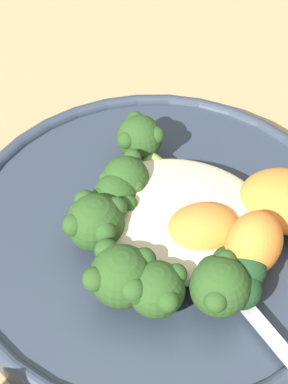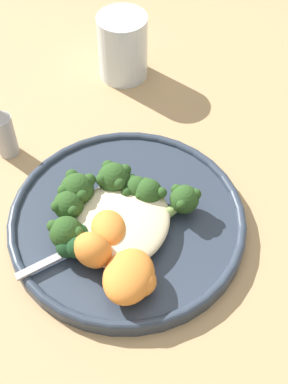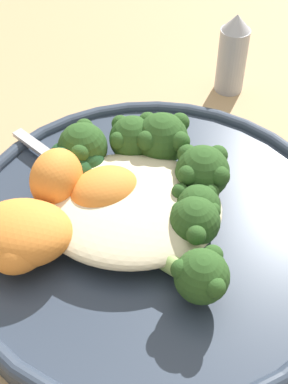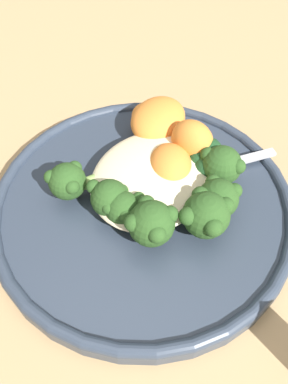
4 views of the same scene
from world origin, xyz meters
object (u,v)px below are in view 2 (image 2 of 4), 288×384
Objects in this scene: broccoli_stalk_4 at (84,196)px; water_glass at (123,47)px; broccoli_stalk_3 at (115,185)px; salt_shaker at (4,132)px; sweet_potato_chunk_3 at (93,250)px; kale_tuft at (75,241)px; sweet_potato_chunk_0 at (134,278)px; quinoa_mound at (122,221)px; broccoli_stalk_1 at (147,199)px; spoon at (78,246)px; sweet_potato_chunk_2 at (129,276)px; broccoli_stalk_2 at (134,199)px; broccoli_stalk_6 at (76,233)px; broccoli_stalk_0 at (174,206)px; broccoli_stalk_5 at (74,208)px; plate at (127,221)px; sweet_potato_chunk_1 at (109,229)px.

broccoli_stalk_4 is 1.14× the size of water_glass.
salt_shaker is (0.04, 0.17, -0.00)m from broccoli_stalk_3.
sweet_potato_chunk_3 is 0.99× the size of kale_tuft.
kale_tuft is at bearing 72.29° from sweet_potato_chunk_0.
quinoa_mound is 1.59× the size of broccoli_stalk_1.
kale_tuft is at bearing 155.22° from broccoli_stalk_1.
spoon is at bearing 65.27° from sweet_potato_chunk_3.
sweet_potato_chunk_2 is at bearing -160.48° from water_glass.
broccoli_stalk_3 reaches higher than broccoli_stalk_2.
broccoli_stalk_3 reaches higher than quinoa_mound.
broccoli_stalk_6 is at bearing 55.82° from sweet_potato_chunk_3.
broccoli_stalk_1 is 0.02m from broccoli_stalk_2.
broccoli_stalk_0 is 0.92× the size of broccoli_stalk_5.
broccoli_stalk_1 is 0.10m from broccoli_stalk_6.
broccoli_stalk_0 is at bearing -165.71° from broccoli_stalk_6.
quinoa_mound is 0.08m from sweet_potato_chunk_0.
plate is 2.64× the size of broccoli_stalk_3.
plate is 0.03m from quinoa_mound.
broccoli_stalk_2 is 1.42× the size of sweet_potato_chunk_2.
sweet_potato_chunk_0 is at bearing 134.36° from broccoli_stalk_6.
spoon is (-0.06, 0.04, 0.01)m from plate.
sweet_potato_chunk_0 is 0.01m from sweet_potato_chunk_2.
quinoa_mound is at bearing 28.05° from sweet_potato_chunk_0.
salt_shaker reaches higher than sweet_potato_chunk_1.
plate is 0.08m from kale_tuft.
broccoli_stalk_2 is at bearing -14.02° from plate.
sweet_potato_chunk_2 is at bearing -149.92° from broccoli_stalk_0.
broccoli_stalk_4 reaches higher than plate.
broccoli_stalk_1 reaches higher than sweet_potato_chunk_0.
spoon is at bearing 155.83° from broccoli_stalk_1.
water_glass reaches higher than sweet_potato_chunk_1.
broccoli_stalk_6 is at bearing 139.61° from broccoli_stalk_2.
kale_tuft is at bearing 171.98° from broccoli_stalk_0.
salt_shaker is (0.14, 0.18, -0.00)m from sweet_potato_chunk_3.
water_glass reaches higher than sweet_potato_chunk_2.
sweet_potato_chunk_3 reaches higher than broccoli_stalk_3.
broccoli_stalk_1 is 1.59× the size of sweet_potato_chunk_0.
broccoli_stalk_3 reaches higher than sweet_potato_chunk_2.
sweet_potato_chunk_0 is (-0.10, -0.03, 0.00)m from broccoli_stalk_2.
broccoli_stalk_1 is at bearing -103.20° from salt_shaker.
salt_shaker is at bearing 60.36° from sweet_potato_chunk_1.
broccoli_stalk_1 is (0.02, -0.02, 0.03)m from plate.
broccoli_stalk_2 is at bearing 135.13° from broccoli_stalk_0.
broccoli_stalk_3 is 0.06m from broccoli_stalk_5.
salt_shaker is (0.09, 0.14, 0.00)m from broccoli_stalk_5.
broccoli_stalk_5 reaches higher than quinoa_mound.
spoon is (-0.08, 0.06, -0.01)m from broccoli_stalk_1.
sweet_potato_chunk_0 is at bearing -151.95° from quinoa_mound.
broccoli_stalk_4 is (-0.02, 0.11, 0.00)m from broccoli_stalk_0.
broccoli_stalk_3 reaches higher than kale_tuft.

